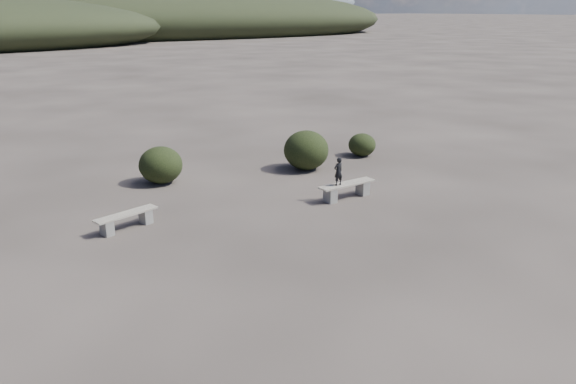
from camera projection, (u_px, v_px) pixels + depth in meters
ground at (361, 294)px, 11.19m from camera, size 1200.00×1200.00×0.00m
bench_left at (127, 219)px, 14.46m from camera, size 1.75×0.77×0.43m
bench_right at (347, 189)px, 16.80m from camera, size 1.91×0.45×0.48m
seated_person at (338, 171)px, 16.43m from camera, size 0.32×0.22×0.84m
shrub_b at (161, 165)px, 18.21m from camera, size 1.41×1.41×1.21m
shrub_d at (306, 150)px, 19.76m from camera, size 1.59×1.59×1.39m
shrub_e at (362, 145)px, 21.65m from camera, size 1.06×1.06×0.88m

